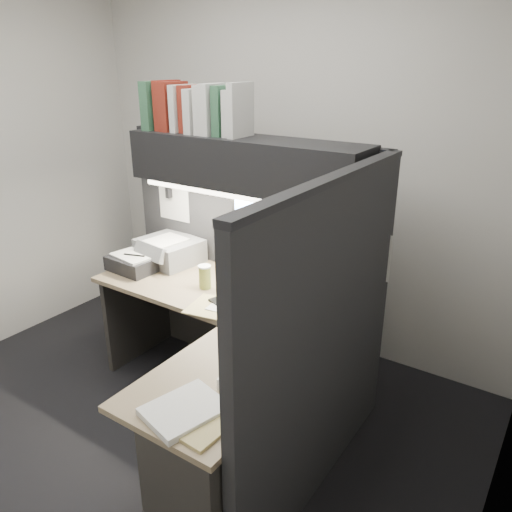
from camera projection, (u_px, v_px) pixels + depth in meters
name	position (u px, v px, depth m)	size (l,w,h in m)	color
floor	(157.00, 429.00, 3.00)	(3.50, 3.50, 0.00)	black
wall_back	(289.00, 165.00, 3.67)	(3.50, 0.04, 2.70)	beige
partition_back	(248.00, 259.00, 3.41)	(1.90, 0.06, 1.60)	black
partition_right	(324.00, 350.00, 2.34)	(0.06, 1.50, 1.60)	black
desk	(210.00, 392.00, 2.62)	(1.70, 1.53, 0.73)	#917A5C
overhead_shelf	(244.00, 163.00, 2.97)	(1.55, 0.34, 0.30)	black
task_light_tube	(230.00, 195.00, 2.92)	(0.04, 0.04, 1.32)	white
monitor	(268.00, 257.00, 2.99)	(0.56, 0.30, 0.60)	black
keyboard	(237.00, 310.00, 2.85)	(0.41, 0.14, 0.02)	black
mousepad	(287.00, 318.00, 2.78)	(0.21, 0.19, 0.00)	#1C419B
mouse	(289.00, 314.00, 2.77)	(0.07, 0.11, 0.04)	black
telephone	(332.00, 302.00, 2.86)	(0.22, 0.23, 0.09)	#BEAC92
coffee_cup	(205.00, 278.00, 3.12)	(0.08, 0.08, 0.14)	#B9B14A
printer	(170.00, 250.00, 3.54)	(0.41, 0.35, 0.16)	gray
notebook_stack	(135.00, 263.00, 3.41)	(0.33, 0.27, 0.10)	black
open_folder	(224.00, 309.00, 2.87)	(0.41, 0.27, 0.01)	tan
paper_stack_a	(255.00, 374.00, 2.23)	(0.28, 0.24, 0.05)	white
paper_stack_b	(185.00, 410.00, 2.02)	(0.25, 0.31, 0.03)	white
manila_stack	(205.00, 421.00, 1.97)	(0.21, 0.27, 0.02)	tan
binder_row	(195.00, 109.00, 3.04)	(0.72, 0.26, 0.30)	#2B563A
pinned_papers	(268.00, 252.00, 2.83)	(1.76, 1.31, 0.51)	white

